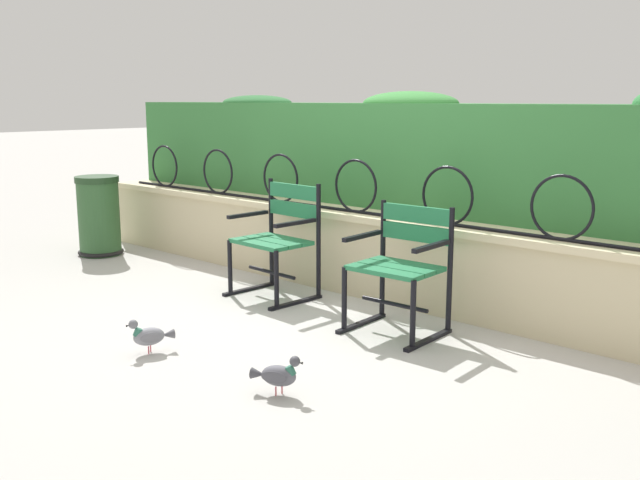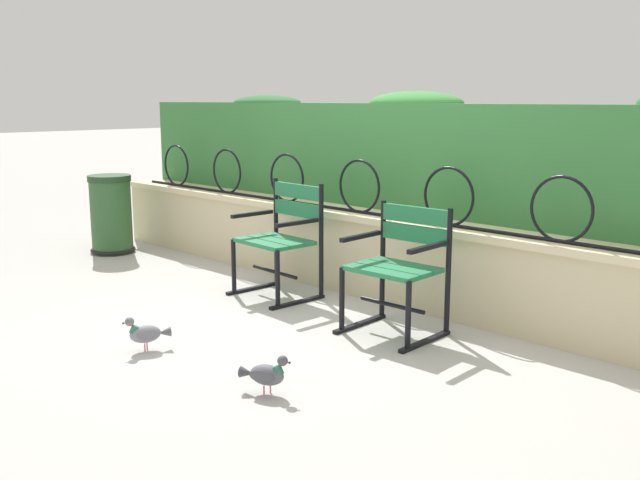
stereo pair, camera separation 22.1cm
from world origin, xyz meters
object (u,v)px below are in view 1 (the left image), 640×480
park_chair_right (402,264)px  pigeon_far_side (278,374)px  trash_bin (99,218)px  pigeon_near_chairs (150,335)px  park_chair_left (279,237)px

park_chair_right → pigeon_far_side: 1.35m
pigeon_far_side → trash_bin: size_ratio=0.36×
pigeon_near_chairs → pigeon_far_side: bearing=4.8°
park_chair_right → trash_bin: size_ratio=1.07×
pigeon_near_chairs → pigeon_far_side: 1.03m
park_chair_left → pigeon_near_chairs: (0.36, -1.45, -0.36)m
park_chair_left → trash_bin: (-2.39, -0.14, -0.10)m
park_chair_left → pigeon_far_side: size_ratio=3.19×
park_chair_left → pigeon_far_side: 1.98m
park_chair_left → pigeon_near_chairs: size_ratio=3.15×
pigeon_near_chairs → trash_bin: (-2.75, 1.30, 0.26)m
pigeon_near_chairs → pigeon_far_side: size_ratio=1.01×
park_chair_left → pigeon_far_side: (1.39, -1.36, -0.36)m
pigeon_far_side → trash_bin: bearing=162.1°
trash_bin → pigeon_far_side: bearing=-17.9°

